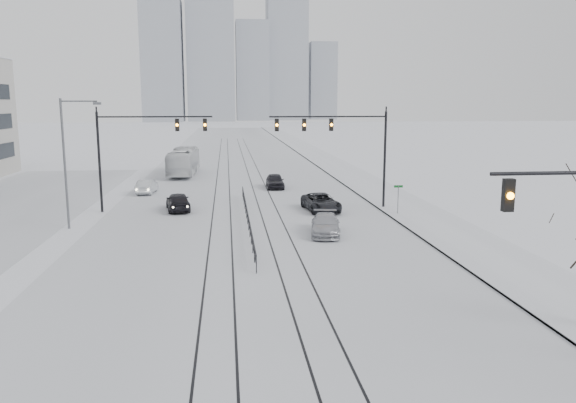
% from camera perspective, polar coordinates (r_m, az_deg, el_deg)
% --- Properties ---
extents(road, '(22.00, 260.00, 0.02)m').
position_cam_1_polar(road, '(70.38, -5.06, 2.87)').
color(road, silver).
rests_on(road, ground).
extents(sidewalk_east, '(5.00, 260.00, 0.16)m').
position_cam_1_polar(sidewalk_east, '(71.92, 5.77, 3.07)').
color(sidewalk_east, silver).
rests_on(sidewalk_east, ground).
extents(curb, '(0.10, 260.00, 0.12)m').
position_cam_1_polar(curb, '(71.46, 3.85, 3.04)').
color(curb, gray).
rests_on(curb, ground).
extents(tram_rails, '(5.30, 180.00, 0.01)m').
position_cam_1_polar(tram_rails, '(50.60, -4.56, 0.10)').
color(tram_rails, black).
rests_on(tram_rails, ground).
extents(skyline, '(96.00, 48.00, 72.00)m').
position_cam_1_polar(skyline, '(284.38, -5.09, 14.38)').
color(skyline, '#999FA8').
rests_on(skyline, ground).
extents(traffic_mast_ne, '(9.60, 0.37, 8.00)m').
position_cam_1_polar(traffic_mast_ne, '(45.93, 5.82, 6.29)').
color(traffic_mast_ne, black).
rests_on(traffic_mast_ne, ground).
extents(traffic_mast_nw, '(9.10, 0.37, 8.00)m').
position_cam_1_polar(traffic_mast_nw, '(46.48, -15.12, 5.81)').
color(traffic_mast_nw, black).
rests_on(traffic_mast_nw, ground).
extents(street_light_west, '(2.73, 0.25, 9.00)m').
position_cam_1_polar(street_light_west, '(41.42, -21.40, 4.49)').
color(street_light_west, '#595B60').
rests_on(street_light_west, ground).
extents(median_fence, '(0.06, 24.00, 1.00)m').
position_cam_1_polar(median_fence, '(40.68, -4.14, -1.61)').
color(median_fence, black).
rests_on(median_fence, ground).
extents(street_sign, '(0.70, 0.06, 2.40)m').
position_cam_1_polar(street_sign, '(44.44, 11.13, 0.63)').
color(street_sign, '#595B60').
rests_on(street_sign, ground).
extents(sedan_sb_inner, '(2.46, 4.66, 1.51)m').
position_cam_1_polar(sedan_sb_inner, '(46.53, -11.10, -0.01)').
color(sedan_sb_inner, black).
rests_on(sedan_sb_inner, ground).
extents(sedan_sb_outer, '(1.75, 4.21, 1.36)m').
position_cam_1_polar(sedan_sb_outer, '(56.09, -14.14, 1.48)').
color(sedan_sb_outer, silver).
rests_on(sedan_sb_outer, ground).
extents(sedan_nb_front, '(2.94, 5.34, 1.42)m').
position_cam_1_polar(sedan_nb_front, '(45.56, 3.38, -0.11)').
color(sedan_nb_front, black).
rests_on(sedan_nb_front, ground).
extents(sedan_nb_right, '(2.61, 4.89, 1.35)m').
position_cam_1_polar(sedan_nb_right, '(37.47, 3.82, -2.38)').
color(sedan_nb_right, '#ABACB3').
rests_on(sedan_nb_right, ground).
extents(sedan_nb_far, '(1.81, 4.37, 1.48)m').
position_cam_1_polar(sedan_nb_far, '(57.84, -1.33, 2.09)').
color(sedan_nb_far, black).
rests_on(sedan_nb_far, ground).
extents(box_truck, '(3.29, 11.62, 3.20)m').
position_cam_1_polar(box_truck, '(69.54, -10.56, 3.97)').
color(box_truck, silver).
rests_on(box_truck, ground).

